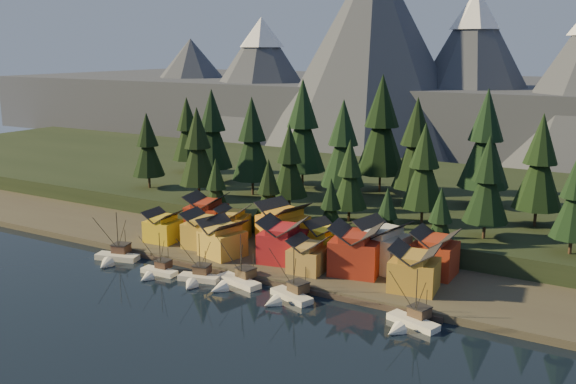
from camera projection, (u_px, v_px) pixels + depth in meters
The scene contains 45 objects.
ground at pixel (210, 306), 120.41m from camera, with size 500.00×500.00×0.00m, color black.
shore_strip at pixel (311, 246), 153.89m from camera, with size 400.00×50.00×1.50m, color #3E382D.
hillside at pixel (389, 196), 195.45m from camera, with size 420.00×100.00×6.00m, color black.
dock at pixel (258, 277), 134.17m from camera, with size 80.00×4.00×1.00m, color #443831.
mountain_ridge at pixel (482, 94), 296.34m from camera, with size 560.00×190.00×90.00m.
boat_0 at pixel (114, 251), 145.13m from camera, with size 10.68×11.25×12.30m.
boat_1 at pixel (156, 266), 136.32m from camera, with size 8.47×9.19×10.08m.
boat_2 at pixel (197, 272), 132.25m from camera, with size 9.28×9.83×11.13m.
boat_3 at pixel (234, 276), 130.28m from camera, with size 11.06×11.59×11.74m.
boat_4 at pixel (287, 289), 122.73m from camera, with size 10.09×10.63×11.68m.
boat_6 at pixel (410, 315), 111.10m from camera, with size 10.25×10.73×11.38m.
house_front_0 at pixel (163, 225), 154.70m from camera, with size 7.81×7.42×7.49m.
house_front_1 at pixel (203, 229), 150.05m from camera, with size 8.92×8.63×8.52m.
house_front_2 at pixel (222, 237), 143.90m from camera, with size 10.43×10.48×8.36m.
house_front_3 at pixel (283, 239), 140.01m from camera, with size 10.92×10.57×9.56m.
house_front_4 at pixel (308, 254), 133.91m from camera, with size 7.43×7.96×7.22m.
house_front_5 at pixel (356, 248), 132.32m from camera, with size 11.39×10.67×10.42m.
house_front_6 at pixel (414, 267), 123.48m from camera, with size 9.73×9.30×8.85m.
house_back_0 at pixel (206, 213), 161.30m from camera, with size 10.65×10.37×9.90m.
house_back_1 at pixel (233, 222), 156.42m from camera, with size 8.70×8.76×8.11m.
house_back_2 at pixel (283, 224), 149.95m from camera, with size 12.09×11.49×10.75m.
house_back_3 at pixel (328, 240), 141.69m from camera, with size 9.90×9.25×8.44m.
house_back_4 at pixel (382, 244), 135.49m from camera, with size 11.27×10.98×10.40m.
house_back_5 at pixel (435, 252), 131.58m from camera, with size 8.53×8.64×9.52m.
tree_hill_0 at pixel (148, 147), 190.61m from camera, with size 9.74×9.74×22.70m.
tree_hill_1 at pixel (212, 132), 197.37m from camera, with size 12.52×12.52×29.16m.
tree_hill_2 at pixel (198, 149), 176.03m from camera, with size 11.04×11.04×25.71m.
tree_hill_3 at pixel (252, 142), 180.91m from camera, with size 12.05×12.05×28.07m.
tree_hill_4 at pixel (303, 129), 189.04m from camera, with size 13.99×13.99×32.59m.
tree_hill_5 at pixel (289, 164), 164.31m from camera, with size 9.66×9.66×22.51m.
tree_hill_6 at pixel (343, 146), 172.30m from camera, with size 12.06×12.06×28.09m.
tree_hill_7 at pixel (350, 177), 154.04m from camera, with size 8.66×8.66×20.18m.
tree_hill_8 at pixel (416, 147), 169.22m from camera, with size 12.40×12.40×28.90m.
tree_hill_9 at pixel (424, 169), 151.52m from camera, with size 10.51×10.51×24.48m.
tree_hill_10 at pixel (485, 142), 167.78m from camera, with size 13.41×13.41×31.24m.
tree_hill_11 at pixel (487, 182), 139.57m from camera, with size 9.98×9.98×23.25m.
tree_hill_12 at pixel (540, 165), 148.65m from camera, with size 11.53×11.53×26.86m.
tree_hill_13 at pixel (575, 199), 129.27m from camera, with size 9.10×9.10×21.20m.
tree_hill_15 at pixel (382, 128), 183.90m from camera, with size 14.64×14.64×34.09m.
tree_hill_16 at pixel (187, 131), 215.12m from camera, with size 10.86×10.86×25.29m.
tree_shore_0 at pixel (216, 190), 165.30m from camera, with size 7.85×7.85×18.28m.
tree_shore_1 at pixel (269, 194), 157.25m from camera, with size 8.42×8.42×19.61m.
tree_shore_2 at pixel (331, 209), 149.24m from camera, with size 7.12×7.12×16.59m.
tree_shore_3 at pixel (387, 219), 142.42m from camera, with size 6.84×6.84×15.92m.
tree_shore_4 at pixel (440, 223), 136.34m from camera, with size 7.44×7.44×17.33m.
Camera 1 is at (69.51, -89.78, 47.74)m, focal length 40.00 mm.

